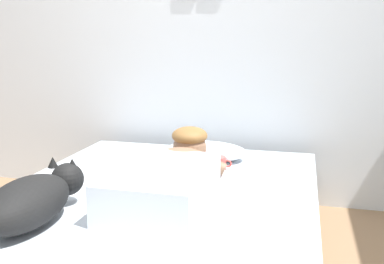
# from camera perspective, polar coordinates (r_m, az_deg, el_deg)

# --- Properties ---
(back_wall) EXTENTS (4.35, 0.12, 2.50)m
(back_wall) POSITION_cam_1_polar(r_m,az_deg,el_deg) (3.18, 1.65, 13.72)
(back_wall) COLOR silver
(back_wall) RESTS_ON ground
(bed) EXTENTS (1.59, 1.96, 0.41)m
(bed) POSITION_cam_1_polar(r_m,az_deg,el_deg) (2.28, -4.37, -12.74)
(bed) COLOR gray
(bed) RESTS_ON ground
(pillow) EXTENTS (0.52, 0.32, 0.11)m
(pillow) POSITION_cam_1_polar(r_m,az_deg,el_deg) (2.75, 1.81, -2.49)
(pillow) COLOR silver
(pillow) RESTS_ON bed
(person_lying) EXTENTS (0.43, 0.92, 0.27)m
(person_lying) POSITION_cam_1_polar(r_m,az_deg,el_deg) (2.12, -2.79, -5.57)
(person_lying) COLOR silver
(person_lying) RESTS_ON bed
(dog) EXTENTS (0.26, 0.57, 0.21)m
(dog) POSITION_cam_1_polar(r_m,az_deg,el_deg) (1.92, -20.13, -8.30)
(dog) COLOR black
(dog) RESTS_ON bed
(coffee_cup) EXTENTS (0.13, 0.09, 0.07)m
(coffee_cup) POSITION_cam_1_polar(r_m,az_deg,el_deg) (2.56, 3.52, -4.06)
(coffee_cup) COLOR #D84C47
(coffee_cup) RESTS_ON bed
(cell_phone) EXTENTS (0.07, 0.14, 0.01)m
(cell_phone) POSITION_cam_1_polar(r_m,az_deg,el_deg) (2.10, -0.90, -8.63)
(cell_phone) COLOR black
(cell_phone) RESTS_ON bed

